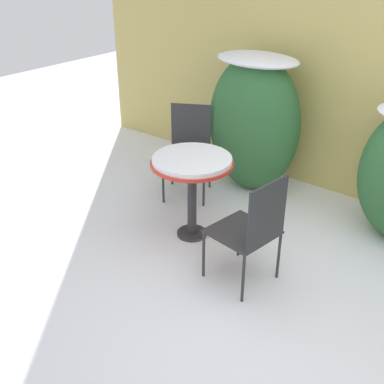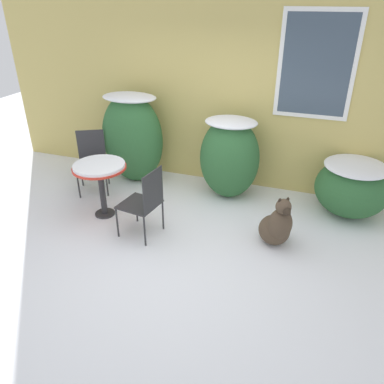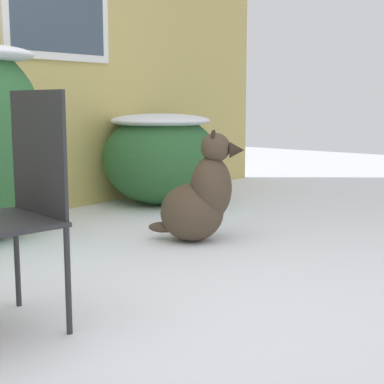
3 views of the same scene
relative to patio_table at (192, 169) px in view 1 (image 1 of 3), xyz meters
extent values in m
plane|color=white|center=(1.31, -0.50, -0.68)|extent=(16.00, 16.00, 0.00)
ellipsoid|color=#2D6033|center=(-0.11, 1.20, 0.06)|extent=(1.05, 0.70, 1.48)
ellipsoid|color=white|center=(-0.11, 1.20, 0.74)|extent=(0.89, 0.60, 0.12)
cylinder|color=#2D2D30|center=(0.00, 0.00, -0.67)|extent=(0.29, 0.29, 0.03)
cylinder|color=#2D2D30|center=(0.00, 0.00, -0.30)|extent=(0.08, 0.08, 0.70)
cylinder|color=red|center=(0.00, 0.00, 0.06)|extent=(0.74, 0.74, 0.03)
cylinder|color=white|center=(0.00, 0.00, 0.10)|extent=(0.71, 0.71, 0.04)
cube|color=#2D2D30|center=(-0.54, 0.60, -0.24)|extent=(0.63, 0.63, 0.02)
cube|color=#2D2D30|center=(-0.65, 0.80, 0.02)|extent=(0.39, 0.22, 0.51)
cylinder|color=#2D2D30|center=(-0.63, 0.31, -0.47)|extent=(0.02, 0.02, 0.43)
cylinder|color=#2D2D30|center=(-0.25, 0.51, -0.47)|extent=(0.02, 0.02, 0.43)
cylinder|color=#2D2D30|center=(-0.84, 0.69, -0.47)|extent=(0.02, 0.02, 0.43)
cylinder|color=#2D2D30|center=(-0.46, 0.89, -0.47)|extent=(0.02, 0.02, 0.43)
cube|color=#2D2D30|center=(0.71, -0.25, -0.24)|extent=(0.53, 0.53, 0.02)
cube|color=#2D2D30|center=(0.94, -0.29, 0.02)|extent=(0.08, 0.43, 0.51)
cylinder|color=#2D2D30|center=(0.53, -0.01, -0.47)|extent=(0.02, 0.02, 0.43)
cylinder|color=#2D2D30|center=(0.47, -0.44, -0.47)|extent=(0.02, 0.02, 0.43)
cylinder|color=#2D2D30|center=(0.96, -0.07, -0.47)|extent=(0.02, 0.02, 0.43)
cylinder|color=#2D2D30|center=(0.90, -0.50, -0.47)|extent=(0.02, 0.02, 0.43)
camera|label=1|loc=(2.40, -3.02, 1.82)|focal=45.00mm
camera|label=2|loc=(2.76, -3.99, 2.17)|focal=35.00mm
camera|label=3|loc=(-0.51, -2.28, 0.23)|focal=55.00mm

